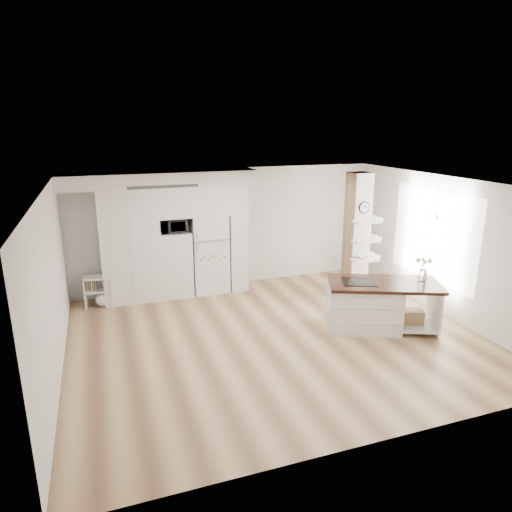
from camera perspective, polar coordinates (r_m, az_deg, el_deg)
The scene contains 14 objects.
floor at distance 8.23m, azimuth 2.37°, elevation -10.04°, with size 7.00×6.00×0.01m, color tan.
room at distance 7.59m, azimuth 2.53°, elevation 2.62°, with size 7.04×6.04×2.72m.
cabinet_wall at distance 9.84m, azimuth -11.23°, elevation 3.38°, with size 4.00×0.71×2.70m.
refrigerator at distance 10.17m, azimuth -5.90°, elevation 0.35°, with size 0.78×0.69×1.75m.
column at distance 9.76m, azimuth 13.09°, elevation 2.23°, with size 0.69×0.90×2.70m.
window at distance 9.72m, azimuth 21.26°, elevation 2.38°, with size 2.40×2.40×0.00m, color white.
pendant_light at distance 8.43m, azimuth 13.01°, elevation 5.42°, with size 0.12×0.12×0.10m, color white.
kitchen_island at distance 8.65m, azimuth 14.07°, elevation -5.84°, with size 2.19×1.64×1.46m.
bookshelf at distance 9.93m, azimuth -18.90°, elevation -4.44°, with size 0.58×0.37×0.65m.
floor_plant_a at distance 10.14m, azimuth 9.78°, elevation -3.54°, with size 0.28×0.23×0.51m, color #306629.
floor_plant_b at distance 11.15m, azimuth 12.84°, elevation -1.82°, with size 0.30×0.30×0.53m, color #306629.
microwave at distance 9.81m, azimuth -10.20°, elevation 3.78°, with size 0.54×0.37×0.30m, color #2D2D2D.
shelf_plant at distance 9.99m, azimuth 13.86°, elevation 3.52°, with size 0.27×0.23×0.30m, color #306629.
decor_bowl at distance 9.62m, azimuth 13.28°, elevation -0.15°, with size 0.22×0.22×0.05m, color white.
Camera 1 is at (-2.75, -6.85, 3.63)m, focal length 32.00 mm.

